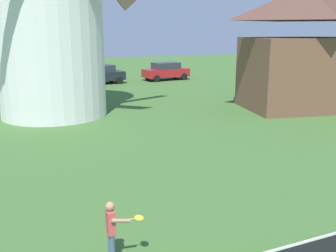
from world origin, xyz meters
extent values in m
cylinder|color=white|center=(0.54, 18.68, 5.13)|extent=(5.38, 5.38, 10.27)
cylinder|color=slate|center=(-0.62, 4.37, 0.27)|extent=(0.11, 0.11, 0.55)
cylinder|color=slate|center=(-0.63, 4.23, 0.27)|extent=(0.11, 0.11, 0.55)
cube|color=#DB4C4C|center=(-0.62, 4.30, 0.79)|extent=(0.16, 0.28, 0.49)
sphere|color=tan|center=(-0.62, 4.30, 1.12)|extent=(0.18, 0.18, 0.18)
cylinder|color=tan|center=(-0.61, 4.47, 0.77)|extent=(0.08, 0.08, 0.37)
cylinder|color=tan|center=(-0.47, 4.13, 0.86)|extent=(0.38, 0.10, 0.14)
cylinder|color=yellow|center=(-0.32, 4.12, 0.86)|extent=(0.22, 0.04, 0.04)
ellipsoid|color=yellow|center=(-0.10, 4.11, 0.86)|extent=(0.20, 0.25, 0.03)
cube|color=silver|center=(-1.10, 29.61, 0.65)|extent=(3.94, 1.84, 0.70)
cube|color=#2D333D|center=(-1.10, 29.61, 1.28)|extent=(2.23, 1.57, 0.56)
cylinder|color=black|center=(0.19, 30.51, 0.30)|extent=(0.61, 0.20, 0.60)
cylinder|color=black|center=(0.25, 28.81, 0.30)|extent=(0.61, 0.20, 0.60)
cube|color=#1E232D|center=(5.96, 29.81, 0.65)|extent=(4.12, 2.19, 0.70)
cube|color=#2D333D|center=(5.96, 29.81, 1.28)|extent=(2.38, 1.76, 0.56)
cylinder|color=black|center=(7.18, 30.82, 0.30)|extent=(0.62, 0.25, 0.60)
cylinder|color=black|center=(7.40, 29.14, 0.30)|extent=(0.62, 0.25, 0.60)
cylinder|color=black|center=(4.52, 30.48, 0.30)|extent=(0.62, 0.25, 0.60)
cylinder|color=black|center=(4.74, 28.80, 0.30)|extent=(0.62, 0.25, 0.60)
cube|color=red|center=(12.02, 29.97, 0.65)|extent=(4.21, 2.06, 0.70)
cube|color=#2D333D|center=(12.02, 29.97, 1.28)|extent=(2.41, 1.70, 0.56)
cylinder|color=black|center=(13.33, 30.94, 0.30)|extent=(0.61, 0.23, 0.60)
cylinder|color=black|center=(13.48, 29.25, 0.30)|extent=(0.61, 0.23, 0.60)
cylinder|color=black|center=(10.57, 30.69, 0.30)|extent=(0.61, 0.23, 0.60)
cylinder|color=black|center=(10.72, 29.00, 0.30)|extent=(0.61, 0.23, 0.60)
cube|color=brown|center=(13.57, 14.77, 2.00)|extent=(6.81, 5.60, 4.00)
pyramid|color=brown|center=(13.57, 14.77, 5.80)|extent=(7.15, 5.88, 1.80)
camera|label=1|loc=(-2.51, -2.59, 4.44)|focal=42.42mm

